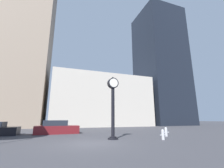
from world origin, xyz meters
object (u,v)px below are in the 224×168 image
fire_hydrant_near (166,132)px  fire_hydrant_far (163,134)px  car_maroon (57,128)px  street_clock (113,102)px

fire_hydrant_near → fire_hydrant_far: size_ratio=1.05×
fire_hydrant_near → fire_hydrant_far: bearing=-134.3°
car_maroon → fire_hydrant_far: (7.82, -7.89, -0.20)m
street_clock → fire_hydrant_far: 4.68m
fire_hydrant_near → fire_hydrant_far: (-1.79, -1.83, -0.02)m
car_maroon → fire_hydrant_near: (9.61, -6.06, -0.19)m
car_maroon → fire_hydrant_near: bearing=-34.5°
car_maroon → fire_hydrant_near: 11.36m
street_clock → car_maroon: bearing=123.9°
fire_hydrant_near → fire_hydrant_far: 2.56m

